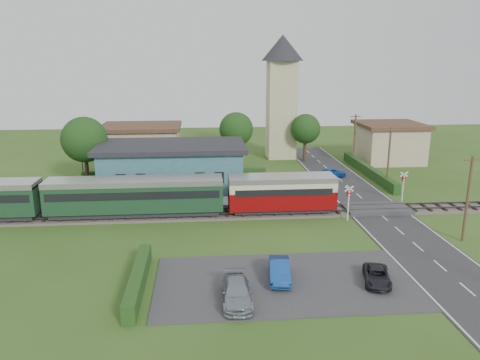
{
  "coord_description": "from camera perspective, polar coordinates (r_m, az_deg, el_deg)",
  "views": [
    {
      "loc": [
        -6.79,
        -39.83,
        14.36
      ],
      "look_at": [
        -3.09,
        4.0,
        2.88
      ],
      "focal_mm": 35.0,
      "sensor_mm": 36.0,
      "label": 1
    }
  ],
  "objects": [
    {
      "name": "car_park_blue",
      "position": [
        31.72,
        4.84,
        -10.91
      ],
      "size": [
        1.74,
        3.94,
        1.26
      ],
      "primitive_type": "imported",
      "rotation": [
        0.0,
        0.0,
        -0.11
      ],
      "color": "#144598",
      "rests_on": "car_park"
    },
    {
      "name": "utility_pole_c",
      "position": [
        55.12,
        17.68,
        2.7
      ],
      "size": [
        1.4,
        0.22,
        7.0
      ],
      "color": "#473321",
      "rests_on": "ground"
    },
    {
      "name": "tree_b",
      "position": [
        63.7,
        -0.47,
        6.19
      ],
      "size": [
        4.6,
        4.6,
        7.34
      ],
      "color": "#332316",
      "rests_on": "ground"
    },
    {
      "name": "hedge_roadside",
      "position": [
        61.21,
        15.36,
        1.11
      ],
      "size": [
        0.8,
        18.0,
        1.2
      ],
      "primitive_type": "cube",
      "color": "#193814",
      "rests_on": "ground"
    },
    {
      "name": "utility_pole_b",
      "position": [
        41.23,
        26.0,
        -1.98
      ],
      "size": [
        1.4,
        0.22,
        7.0
      ],
      "color": "#473321",
      "rests_on": "ground"
    },
    {
      "name": "house_east",
      "position": [
        70.18,
        17.74,
        4.45
      ],
      "size": [
        8.8,
        8.8,
        5.5
      ],
      "color": "tan",
      "rests_on": "ground"
    },
    {
      "name": "car_on_road",
      "position": [
        58.73,
        11.13,
        0.86
      ],
      "size": [
        3.88,
        2.54,
        1.23
      ],
      "primitive_type": "imported",
      "rotation": [
        0.0,
        0.0,
        1.9
      ],
      "color": "#1244A5",
      "rests_on": "road"
    },
    {
      "name": "crossing_signal_far",
      "position": [
        50.2,
        19.3,
        -0.3
      ],
      "size": [
        0.84,
        0.28,
        3.28
      ],
      "color": "silver",
      "rests_on": "ground"
    },
    {
      "name": "equipment_hut",
      "position": [
        48.08,
        -18.13,
        -1.32
      ],
      "size": [
        2.3,
        2.3,
        2.55
      ],
      "color": "#BFB588",
      "rests_on": "platform"
    },
    {
      "name": "streetlamp_east",
      "position": [
        71.51,
        13.87,
        5.09
      ],
      "size": [
        0.3,
        0.3,
        5.15
      ],
      "color": "#3F3F47",
      "rests_on": "ground"
    },
    {
      "name": "crossing_signal_near",
      "position": [
        43.33,
        13.11,
        -2.14
      ],
      "size": [
        0.84,
        0.28,
        3.28
      ],
      "color": "silver",
      "rests_on": "ground"
    },
    {
      "name": "pedestrian_far",
      "position": [
        46.93,
        -15.03,
        -2.07
      ],
      "size": [
        0.9,
        0.99,
        1.66
      ],
      "primitive_type": "imported",
      "rotation": [
        0.0,
        0.0,
        1.98
      ],
      "color": "gray",
      "rests_on": "platform"
    },
    {
      "name": "tree_c",
      "position": [
        67.2,
        7.98,
        6.18
      ],
      "size": [
        4.2,
        4.2,
        6.78
      ],
      "color": "#332316",
      "rests_on": "ground"
    },
    {
      "name": "pedestrian_near",
      "position": [
        47.44,
        2.17,
        -1.44
      ],
      "size": [
        0.61,
        0.44,
        1.58
      ],
      "primitive_type": "imported",
      "rotation": [
        0.0,
        0.0,
        3.04
      ],
      "color": "gray",
      "rests_on": "platform"
    },
    {
      "name": "church_tower",
      "position": [
        68.97,
        5.12,
        11.13
      ],
      "size": [
        6.0,
        6.0,
        17.6
      ],
      "color": "#BFB588",
      "rests_on": "ground"
    },
    {
      "name": "road",
      "position": [
        45.54,
        17.13,
        -4.39
      ],
      "size": [
        6.0,
        70.0,
        0.05
      ],
      "primitive_type": "cube",
      "color": "#28282B",
      "rests_on": "ground"
    },
    {
      "name": "hedge_carpark",
      "position": [
        31.33,
        -12.31,
        -11.79
      ],
      "size": [
        0.8,
        9.0,
        1.2
      ],
      "primitive_type": "cube",
      "color": "#193814",
      "rests_on": "ground"
    },
    {
      "name": "hedge_station",
      "position": [
        57.09,
        -7.91,
        0.59
      ],
      "size": [
        22.0,
        0.8,
        1.3
      ],
      "primitive_type": "cube",
      "color": "#193814",
      "rests_on": "ground"
    },
    {
      "name": "ground",
      "position": [
        42.88,
        4.58,
        -4.99
      ],
      "size": [
        120.0,
        120.0,
        0.0
      ],
      "primitive_type": "plane",
      "color": "#2D4C19"
    },
    {
      "name": "car_park_dark",
      "position": [
        32.45,
        16.36,
        -11.16
      ],
      "size": [
        2.44,
        3.8,
        0.97
      ],
      "primitive_type": "imported",
      "rotation": [
        0.0,
        0.0,
        -0.25
      ],
      "color": "black",
      "rests_on": "car_park"
    },
    {
      "name": "train",
      "position": [
        44.55,
        -16.7,
        -1.88
      ],
      "size": [
        43.2,
        2.9,
        3.4
      ],
      "color": "#232328",
      "rests_on": "ground"
    },
    {
      "name": "car_park_silver",
      "position": [
        28.92,
        -0.41,
        -13.54
      ],
      "size": [
        1.8,
        4.33,
        1.25
      ],
      "primitive_type": "imported",
      "rotation": [
        0.0,
        0.0,
        -0.01
      ],
      "color": "gray",
      "rests_on": "car_park"
    },
    {
      "name": "tree_a",
      "position": [
        56.15,
        -18.44,
        4.68
      ],
      "size": [
        5.2,
        5.2,
        8.0
      ],
      "color": "#332316",
      "rests_on": "ground"
    },
    {
      "name": "crossing_deck",
      "position": [
        47.24,
        16.27,
        -3.39
      ],
      "size": [
        6.2,
        3.4,
        0.45
      ],
      "primitive_type": "cube",
      "color": "#333335",
      "rests_on": "ground"
    },
    {
      "name": "house_west",
      "position": [
        66.36,
        -11.9,
        4.27
      ],
      "size": [
        10.8,
        8.8,
        5.5
      ],
      "color": "tan",
      "rests_on": "ground"
    },
    {
      "name": "platform",
      "position": [
        47.3,
        -8.51,
        -2.92
      ],
      "size": [
        30.0,
        3.0,
        0.45
      ],
      "primitive_type": "cube",
      "color": "gray",
      "rests_on": "ground"
    },
    {
      "name": "station_building",
      "position": [
        52.24,
        -8.23,
        1.57
      ],
      "size": [
        16.0,
        9.0,
        5.3
      ],
      "color": "#31646E",
      "rests_on": "ground"
    },
    {
      "name": "railway_track",
      "position": [
        44.71,
        4.17,
        -4.0
      ],
      "size": [
        76.0,
        3.2,
        0.49
      ],
      "color": "#4C443D",
      "rests_on": "ground"
    },
    {
      "name": "car_park",
      "position": [
        31.74,
        5.42,
        -12.26
      ],
      "size": [
        17.0,
        9.0,
        0.08
      ],
      "primitive_type": "cube",
      "color": "#333335",
      "rests_on": "ground"
    },
    {
      "name": "streetlamp_west",
      "position": [
        62.76,
        -18.81,
        3.45
      ],
      "size": [
        0.3,
        0.3,
        5.15
      ],
      "color": "#3F3F47",
      "rests_on": "ground"
    },
    {
      "name": "utility_pole_d",
      "position": [
        66.17,
        13.78,
        4.87
      ],
      "size": [
        1.4,
        0.22,
        7.0
      ],
      "color": "#473321",
      "rests_on": "ground"
    }
  ]
}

